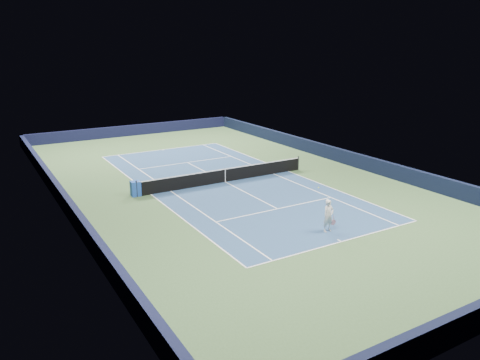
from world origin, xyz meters
TOP-DOWN VIEW (x-y plane):
  - ground at (0.00, 0.00)m, footprint 40.00×40.00m
  - wall_far at (0.00, 19.82)m, footprint 22.00×0.35m
  - wall_right at (10.82, 0.00)m, footprint 0.35×40.00m
  - wall_left at (-10.82, 0.00)m, footprint 0.35×40.00m
  - court_surface at (0.00, 0.00)m, footprint 10.97×23.77m
  - baseline_far at (0.00, 11.88)m, footprint 10.97×0.08m
  - baseline_near at (0.00, -11.88)m, footprint 10.97×0.08m
  - sideline_doubles_right at (5.49, 0.00)m, footprint 0.08×23.77m
  - sideline_doubles_left at (-5.49, 0.00)m, footprint 0.08×23.77m
  - sideline_singles_right at (4.12, 0.00)m, footprint 0.08×23.77m
  - sideline_singles_left at (-4.12, 0.00)m, footprint 0.08×23.77m
  - service_line_far at (0.00, 6.40)m, footprint 8.23×0.08m
  - service_line_near at (0.00, -6.40)m, footprint 8.23×0.08m
  - center_service_line at (0.00, 0.00)m, footprint 0.08×12.80m
  - center_mark_far at (0.00, 11.73)m, footprint 0.08×0.30m
  - center_mark_near at (0.00, -11.73)m, footprint 0.08×0.30m
  - tennis_net at (0.00, 0.00)m, footprint 12.90×0.10m
  - sponsor_cube at (-6.40, 0.23)m, footprint 0.62×0.56m
  - tennis_player at (0.28, -10.52)m, footprint 0.80×1.26m

SIDE VIEW (x-z plane):
  - ground at x=0.00m, z-range 0.00..0.00m
  - court_surface at x=0.00m, z-range 0.00..0.01m
  - baseline_far at x=0.00m, z-range 0.01..0.01m
  - baseline_near at x=0.00m, z-range 0.01..0.01m
  - sideline_doubles_right at x=5.49m, z-range 0.01..0.01m
  - sideline_doubles_left at x=-5.49m, z-range 0.01..0.01m
  - sideline_singles_right at x=4.12m, z-range 0.01..0.01m
  - sideline_singles_left at x=-4.12m, z-range 0.01..0.01m
  - service_line_far at x=0.00m, z-range 0.01..0.01m
  - service_line_near at x=0.00m, z-range 0.01..0.01m
  - center_service_line at x=0.00m, z-range 0.01..0.01m
  - center_mark_far at x=0.00m, z-range 0.01..0.01m
  - center_mark_near at x=0.00m, z-range 0.01..0.01m
  - sponsor_cube at x=-6.40m, z-range 0.00..0.97m
  - tennis_net at x=0.00m, z-range -0.03..1.04m
  - wall_far at x=0.00m, z-range 0.00..1.10m
  - wall_right at x=10.82m, z-range 0.00..1.10m
  - wall_left at x=-10.82m, z-range 0.00..1.10m
  - tennis_player at x=0.28m, z-range -0.20..1.94m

